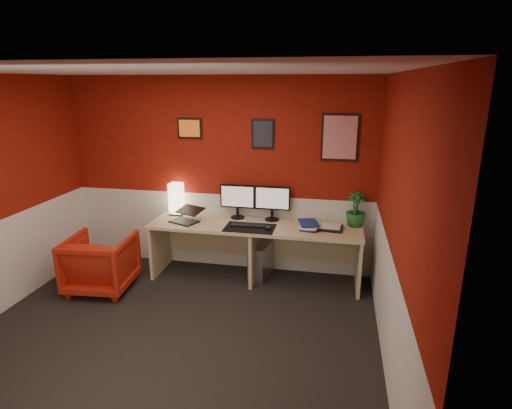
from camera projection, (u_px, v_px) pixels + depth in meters
name	position (u px, v px, depth m)	size (l,w,h in m)	color
ground	(173.00, 337.00, 4.11)	(4.00, 3.50, 0.01)	black
ceiling	(155.00, 71.00, 3.40)	(4.00, 3.50, 0.01)	white
wall_back	(219.00, 176.00, 5.40)	(4.00, 0.01, 2.50)	maroon
wall_front	(26.00, 322.00, 2.11)	(4.00, 0.01, 2.50)	maroon
wall_right	(396.00, 231.00, 3.38)	(0.01, 3.50, 2.50)	maroon
wainscot_back	(220.00, 230.00, 5.61)	(4.00, 0.01, 1.00)	silver
wainscot_right	(388.00, 313.00, 3.59)	(0.01, 3.50, 1.00)	silver
desk	(255.00, 252.00, 5.22)	(2.60, 0.65, 0.73)	tan
shoji_lamp	(176.00, 200.00, 5.47)	(0.16, 0.16, 0.40)	#FFE5B2
laptop	(184.00, 214.00, 5.18)	(0.33, 0.23, 0.22)	black
monitor_left	(237.00, 196.00, 5.30)	(0.45, 0.06, 0.58)	black
monitor_right	(272.00, 198.00, 5.21)	(0.45, 0.06, 0.58)	black
desk_mat	(250.00, 228.00, 5.01)	(0.60, 0.38, 0.01)	black
keyboard	(248.00, 225.00, 5.07)	(0.42, 0.14, 0.02)	black
mouse	(268.00, 228.00, 4.95)	(0.06, 0.10, 0.03)	black
book_bottom	(301.00, 227.00, 5.00)	(0.20, 0.27, 0.03)	navy
book_middle	(301.00, 224.00, 5.01)	(0.22, 0.31, 0.02)	silver
book_top	(299.00, 223.00, 4.98)	(0.22, 0.29, 0.03)	navy
zen_tray	(328.00, 228.00, 4.97)	(0.35, 0.25, 0.03)	black
potted_plant	(356.00, 209.00, 5.02)	(0.24, 0.24, 0.42)	#19591E
pc_tower	(261.00, 261.00, 5.32)	(0.20, 0.45, 0.45)	#99999E
armchair	(101.00, 263.00, 4.99)	(0.72, 0.74, 0.67)	red
art_left	(190.00, 128.00, 5.28)	(0.32, 0.02, 0.26)	orange
art_center	(263.00, 134.00, 5.12)	(0.28, 0.02, 0.36)	black
art_right	(340.00, 137.00, 4.95)	(0.44, 0.02, 0.56)	red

